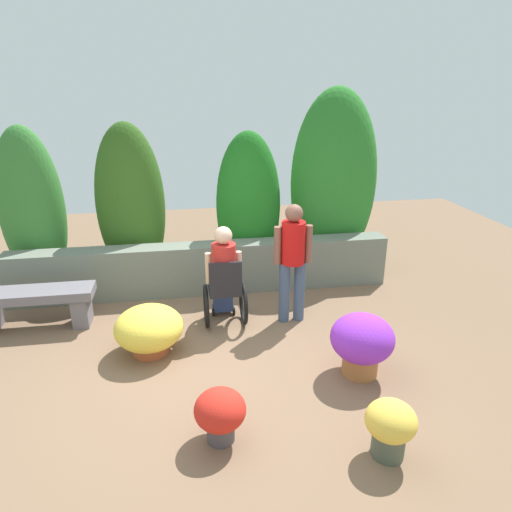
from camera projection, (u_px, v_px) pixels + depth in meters
The scene contains 10 objects.
ground_plane at pixel (215, 359), 5.25m from camera, with size 13.42×13.42×0.00m, color #7E6048.
stone_retaining_wall at pixel (204, 268), 6.81m from camera, with size 5.53×0.36×0.75m, color slate.
hedge_backdrop at pixel (231, 195), 7.14m from camera, with size 5.75×0.97×2.91m.
stone_bench at pixel (34, 302), 5.82m from camera, with size 1.48×0.42×0.52m.
person_in_wheelchair at pixel (224, 279), 5.82m from camera, with size 0.53×0.66×1.33m.
person_standing_companion at pixel (293, 256), 5.80m from camera, with size 0.49×0.30×1.57m.
flower_pot_purple_near at pixel (149, 330), 5.28m from camera, with size 0.79×0.79×0.57m.
flower_pot_terracotta_by_wall at pixel (362, 342), 4.85m from camera, with size 0.67×0.67×0.69m.
flower_pot_red_accent at pixel (220, 413), 3.97m from camera, with size 0.45×0.45×0.50m.
flower_pot_small_foreground at pixel (390, 426), 3.80m from camera, with size 0.43×0.43×0.52m.
Camera 1 is at (-0.26, -4.51, 2.96)m, focal length 32.34 mm.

